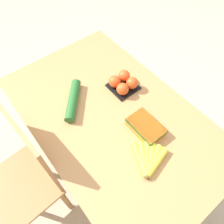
% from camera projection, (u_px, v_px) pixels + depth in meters
% --- Properties ---
extents(ground_plane, '(12.00, 12.00, 0.00)m').
position_uv_depth(ground_plane, '(112.00, 164.00, 1.85)').
color(ground_plane, '#B7A88E').
extents(dining_table, '(1.32, 0.82, 0.75)m').
position_uv_depth(dining_table, '(112.00, 125.00, 1.31)').
color(dining_table, '#B27F4C').
rests_on(dining_table, ground_plane).
extents(chair, '(0.45, 0.43, 0.97)m').
position_uv_depth(chair, '(26.00, 178.00, 1.28)').
color(chair, '#A87547').
rests_on(chair, ground_plane).
extents(banana_bunch, '(0.18, 0.18, 0.04)m').
position_uv_depth(banana_bunch, '(148.00, 160.00, 1.06)').
color(banana_bunch, brown).
rests_on(banana_bunch, dining_table).
extents(tomato_pack, '(0.16, 0.16, 0.08)m').
position_uv_depth(tomato_pack, '(123.00, 83.00, 1.30)').
color(tomato_pack, black).
rests_on(tomato_pack, dining_table).
extents(carrot_bag, '(0.19, 0.12, 0.05)m').
position_uv_depth(carrot_bag, '(146.00, 127.00, 1.15)').
color(carrot_bag, orange).
rests_on(carrot_bag, dining_table).
extents(cucumber_near, '(0.24, 0.22, 0.05)m').
position_uv_depth(cucumber_near, '(73.00, 100.00, 1.25)').
color(cucumber_near, '#236028').
rests_on(cucumber_near, dining_table).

